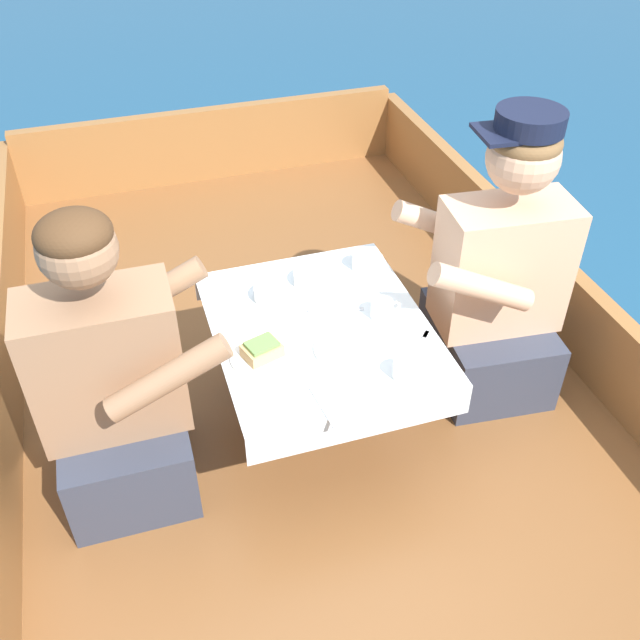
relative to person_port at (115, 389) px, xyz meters
name	(u,v)px	position (x,y,z in m)	size (l,w,h in m)	color
ground_plane	(319,471)	(0.62, 0.06, -0.66)	(60.00, 60.00, 0.00)	navy
boat_deck	(319,445)	(0.62, 0.06, -0.52)	(2.03, 3.71, 0.29)	brown
gunwale_starboard	(581,324)	(1.61, 0.06, -0.21)	(0.06, 3.71, 0.32)	#936033
bow_coaming	(211,144)	(0.62, 1.89, -0.19)	(1.91, 0.06, 0.37)	#936033
cockpit_table	(320,337)	(0.62, 0.05, 0.00)	(0.64, 0.75, 0.41)	#B2B2B7
person_port	(115,389)	(0.00, 0.00, 0.00)	(0.53, 0.44, 0.94)	#333847
person_starboard	(497,283)	(1.24, 0.08, 0.04)	(0.55, 0.48, 1.00)	#333847
plate_sandwich	(263,357)	(0.42, -0.04, 0.05)	(0.18, 0.18, 0.01)	white
plate_bread	(344,349)	(0.65, -0.09, 0.05)	(0.18, 0.18, 0.01)	white
sandwich	(262,349)	(0.42, -0.04, 0.07)	(0.12, 0.11, 0.05)	tan
bowl_port_near	(313,277)	(0.66, 0.26, 0.06)	(0.12, 0.12, 0.04)	white
bowl_starboard_near	(272,293)	(0.52, 0.22, 0.06)	(0.12, 0.12, 0.04)	white
coffee_cup_port	(364,261)	(0.85, 0.29, 0.07)	(0.11, 0.08, 0.06)	white
coffee_cup_starboard	(382,309)	(0.81, 0.03, 0.07)	(0.10, 0.07, 0.06)	white
coffee_cup_center	(406,369)	(0.78, -0.24, 0.07)	(0.10, 0.07, 0.05)	white
utensil_knife_port	(323,407)	(0.52, -0.28, 0.04)	(0.03, 0.17, 0.00)	silver
utensil_spoon_center	(327,309)	(0.66, 0.11, 0.05)	(0.17, 0.06, 0.01)	silver
utensil_fork_port	(420,345)	(0.87, -0.13, 0.04)	(0.13, 0.14, 0.00)	silver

